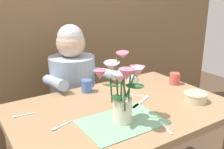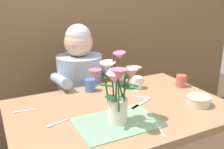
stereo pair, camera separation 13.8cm
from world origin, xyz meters
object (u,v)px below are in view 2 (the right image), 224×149
seated_person (81,98)px  ceramic_mug (137,83)px  dinner_knife (141,104)px  tea_cup (90,85)px  flower_vase (117,89)px  coffee_cup (181,81)px  ceramic_bowl (199,100)px

seated_person → ceramic_mug: bearing=-54.2°
dinner_knife → tea_cup: (-0.18, 0.32, 0.04)m
seated_person → dinner_knife: 0.67m
flower_vase → ceramic_mug: bearing=46.6°
coffee_cup → ceramic_mug: size_ratio=1.00×
dinner_knife → coffee_cup: bearing=-8.8°
flower_vase → ceramic_mug: (0.34, 0.36, -0.14)m
ceramic_bowl → tea_cup: 0.66m
seated_person → dinner_knife: size_ratio=5.97×
seated_person → tea_cup: seated_person is taller
seated_person → flower_vase: size_ratio=3.33×
seated_person → coffee_cup: 0.77m
ceramic_bowl → ceramic_mug: ceramic_mug is taller
seated_person → flower_vase: (-0.09, -0.77, 0.36)m
flower_vase → coffee_cup: 0.69m
seated_person → tea_cup: (-0.04, -0.31, 0.22)m
seated_person → coffee_cup: seated_person is taller
tea_cup → seated_person: bearing=82.3°
ceramic_mug → dinner_knife: bearing=-116.8°
seated_person → tea_cup: size_ratio=12.20×
dinner_knife → ceramic_bowl: bearing=-54.9°
seated_person → coffee_cup: bearing=-39.7°
ceramic_bowl → tea_cup: size_ratio=1.46×
coffee_cup → ceramic_mug: 0.30m
ceramic_bowl → tea_cup: (-0.46, 0.48, 0.01)m
flower_vase → coffee_cup: bearing=22.1°
flower_vase → tea_cup: (0.05, 0.46, -0.14)m
tea_cup → dinner_knife: bearing=-60.7°
tea_cup → coffee_cup: same height
dinner_knife → flower_vase: bearing=-174.5°
ceramic_bowl → dinner_knife: bearing=150.5°
seated_person → ceramic_bowl: seated_person is taller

